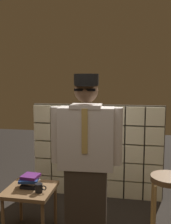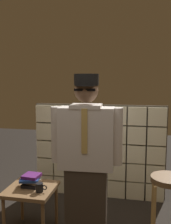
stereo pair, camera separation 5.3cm
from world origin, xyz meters
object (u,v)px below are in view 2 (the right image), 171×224
Objects in this scene: bar_stool at (169,199)px; book_stack at (31,180)px; standing_person at (86,161)px; coffee_mug at (40,188)px; side_table at (31,193)px.

bar_stool is 3.44× the size of book_stack.
standing_person is 0.84m from bar_stool.
standing_person reaches higher than coffee_mug.
standing_person is at bearing -16.04° from book_stack.
standing_person is 0.63m from coffee_mug.
standing_person reaches higher than side_table.
bar_stool is at bearing -8.31° from book_stack.
side_table is 4.14× the size of coffee_mug.
standing_person is 3.39× the size of side_table.
bar_stool is at bearing -3.95° from coffee_mug.
standing_person reaches higher than book_stack.
book_stack is (-1.46, 0.21, -0.02)m from bar_stool.
standing_person is at bearing 178.57° from bar_stool.
standing_person is at bearing -7.70° from coffee_mug.
standing_person is 7.35× the size of book_stack.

